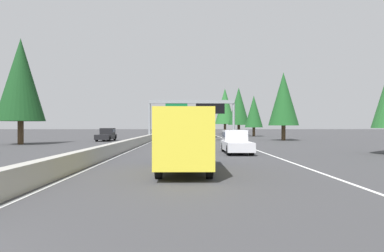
{
  "coord_description": "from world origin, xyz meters",
  "views": [
    {
      "loc": [
        -4.73,
        -5.33,
        2.21
      ],
      "look_at": [
        68.63,
        -6.18,
        2.16
      ],
      "focal_mm": 31.99,
      "sensor_mm": 36.0,
      "label": 1
    }
  ],
  "objects_px": {
    "oncoming_near": "(107,135)",
    "conifer_right_mid": "(254,112)",
    "minivan_distant_a": "(177,129)",
    "conifer_left_near": "(21,80)",
    "box_truck_mid_right": "(185,138)",
    "conifer_right_near": "(283,99)",
    "conifer_right_distant": "(225,106)",
    "pickup_far_right": "(236,142)",
    "conifer_right_far": "(239,106)",
    "bus_distant_b": "(206,128)",
    "sedan_near_right": "(172,132)",
    "sign_gantry_overhead": "(193,108)"
  },
  "relations": [
    {
      "from": "oncoming_near",
      "to": "conifer_right_mid",
      "type": "distance_m",
      "value": 33.36
    },
    {
      "from": "minivan_distant_a",
      "to": "conifer_left_near",
      "type": "distance_m",
      "value": 80.67
    },
    {
      "from": "box_truck_mid_right",
      "to": "conifer_right_near",
      "type": "height_order",
      "value": "conifer_right_near"
    },
    {
      "from": "conifer_right_distant",
      "to": "conifer_left_near",
      "type": "relative_size",
      "value": 0.97
    },
    {
      "from": "minivan_distant_a",
      "to": "conifer_right_mid",
      "type": "xyz_separation_m",
      "value": [
        -48.3,
        -17.43,
        4.21
      ]
    },
    {
      "from": "box_truck_mid_right",
      "to": "minivan_distant_a",
      "type": "bearing_deg",
      "value": 1.97
    },
    {
      "from": "box_truck_mid_right",
      "to": "pickup_far_right",
      "type": "relative_size",
      "value": 1.52
    },
    {
      "from": "pickup_far_right",
      "to": "conifer_left_near",
      "type": "xyz_separation_m",
      "value": [
        13.05,
        23.73,
        6.74
      ]
    },
    {
      "from": "conifer_right_far",
      "to": "conifer_left_near",
      "type": "bearing_deg",
      "value": 139.72
    },
    {
      "from": "bus_distant_b",
      "to": "conifer_right_mid",
      "type": "distance_m",
      "value": 10.74
    },
    {
      "from": "pickup_far_right",
      "to": "oncoming_near",
      "type": "height_order",
      "value": "same"
    },
    {
      "from": "pickup_far_right",
      "to": "conifer_right_distant",
      "type": "height_order",
      "value": "conifer_right_distant"
    },
    {
      "from": "minivan_distant_a",
      "to": "sedan_near_right",
      "type": "xyz_separation_m",
      "value": [
        -41.12,
        -0.08,
        -0.27
      ]
    },
    {
      "from": "sedan_near_right",
      "to": "conifer_right_mid",
      "type": "distance_m",
      "value": 19.31
    },
    {
      "from": "bus_distant_b",
      "to": "conifer_left_near",
      "type": "xyz_separation_m",
      "value": [
        -28.77,
        23.55,
        5.94
      ]
    },
    {
      "from": "bus_distant_b",
      "to": "conifer_right_far",
      "type": "relative_size",
      "value": 1.05
    },
    {
      "from": "box_truck_mid_right",
      "to": "oncoming_near",
      "type": "relative_size",
      "value": 1.52
    },
    {
      "from": "conifer_right_near",
      "to": "minivan_distant_a",
      "type": "bearing_deg",
      "value": 14.84
    },
    {
      "from": "minivan_distant_a",
      "to": "conifer_left_near",
      "type": "height_order",
      "value": "conifer_left_near"
    },
    {
      "from": "sedan_near_right",
      "to": "conifer_right_far",
      "type": "distance_m",
      "value": 16.33
    },
    {
      "from": "bus_distant_b",
      "to": "conifer_right_distant",
      "type": "height_order",
      "value": "conifer_right_distant"
    },
    {
      "from": "box_truck_mid_right",
      "to": "conifer_right_mid",
      "type": "xyz_separation_m",
      "value": [
        54.22,
        -13.9,
        3.55
      ]
    },
    {
      "from": "sedan_near_right",
      "to": "conifer_right_mid",
      "type": "height_order",
      "value": "conifer_right_mid"
    },
    {
      "from": "sedan_near_right",
      "to": "oncoming_near",
      "type": "height_order",
      "value": "oncoming_near"
    },
    {
      "from": "conifer_right_mid",
      "to": "conifer_right_distant",
      "type": "distance_m",
      "value": 20.06
    },
    {
      "from": "pickup_far_right",
      "to": "sedan_near_right",
      "type": "relative_size",
      "value": 1.27
    },
    {
      "from": "conifer_right_mid",
      "to": "sign_gantry_overhead",
      "type": "bearing_deg",
      "value": 148.48
    },
    {
      "from": "conifer_right_near",
      "to": "conifer_right_mid",
      "type": "xyz_separation_m",
      "value": [
        19.91,
        0.64,
        -1.06
      ]
    },
    {
      "from": "sedan_near_right",
      "to": "oncoming_near",
      "type": "distance_m",
      "value": 29.25
    },
    {
      "from": "box_truck_mid_right",
      "to": "pickup_far_right",
      "type": "height_order",
      "value": "box_truck_mid_right"
    },
    {
      "from": "sign_gantry_overhead",
      "to": "conifer_right_near",
      "type": "bearing_deg",
      "value": -84.48
    },
    {
      "from": "minivan_distant_a",
      "to": "oncoming_near",
      "type": "xyz_separation_m",
      "value": [
        -69.14,
        8.26,
        -0.04
      ]
    },
    {
      "from": "box_truck_mid_right",
      "to": "conifer_right_distant",
      "type": "height_order",
      "value": "conifer_right_distant"
    },
    {
      "from": "oncoming_near",
      "to": "conifer_left_near",
      "type": "bearing_deg",
      "value": -39.37
    },
    {
      "from": "bus_distant_b",
      "to": "sedan_near_right",
      "type": "xyz_separation_m",
      "value": [
        8.86,
        7.32,
        -1.03
      ]
    },
    {
      "from": "bus_distant_b",
      "to": "conifer_right_far",
      "type": "xyz_separation_m",
      "value": [
        8.3,
        -7.87,
        4.95
      ]
    },
    {
      "from": "conifer_right_far",
      "to": "conifer_left_near",
      "type": "xyz_separation_m",
      "value": [
        -37.07,
        31.42,
        0.99
      ]
    },
    {
      "from": "sign_gantry_overhead",
      "to": "conifer_right_far",
      "type": "xyz_separation_m",
      "value": [
        27.85,
        -10.86,
        1.91
      ]
    },
    {
      "from": "bus_distant_b",
      "to": "conifer_left_near",
      "type": "bearing_deg",
      "value": 140.7
    },
    {
      "from": "conifer_right_distant",
      "to": "pickup_far_right",
      "type": "bearing_deg",
      "value": 174.62
    },
    {
      "from": "sedan_near_right",
      "to": "conifer_right_near",
      "type": "distance_m",
      "value": 33.0
    },
    {
      "from": "conifer_right_far",
      "to": "pickup_far_right",
      "type": "bearing_deg",
      "value": 171.28
    },
    {
      "from": "box_truck_mid_right",
      "to": "minivan_distant_a",
      "type": "xyz_separation_m",
      "value": [
        102.52,
        3.53,
        -0.66
      ]
    },
    {
      "from": "conifer_right_near",
      "to": "conifer_right_far",
      "type": "distance_m",
      "value": 26.68
    },
    {
      "from": "box_truck_mid_right",
      "to": "sedan_near_right",
      "type": "height_order",
      "value": "box_truck_mid_right"
    },
    {
      "from": "conifer_left_near",
      "to": "oncoming_near",
      "type": "bearing_deg",
      "value": -39.37
    },
    {
      "from": "sedan_near_right",
      "to": "bus_distant_b",
      "type": "bearing_deg",
      "value": -140.45
    },
    {
      "from": "conifer_right_far",
      "to": "oncoming_near",
      "type": "bearing_deg",
      "value": 139.41
    },
    {
      "from": "sedan_near_right",
      "to": "conifer_right_near",
      "type": "bearing_deg",
      "value": -146.43
    },
    {
      "from": "sign_gantry_overhead",
      "to": "conifer_left_near",
      "type": "xyz_separation_m",
      "value": [
        -9.22,
        20.56,
        2.91
      ]
    }
  ]
}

